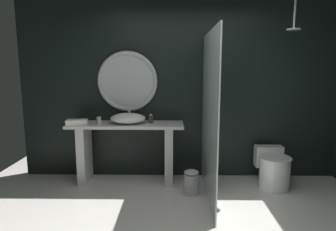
{
  "coord_description": "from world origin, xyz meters",
  "views": [
    {
      "loc": [
        -0.15,
        -2.47,
        1.65
      ],
      "look_at": [
        -0.2,
        0.95,
        1.08
      ],
      "focal_mm": 31.36,
      "sensor_mm": 36.0,
      "label": 1
    }
  ],
  "objects_px": {
    "rain_shower_head": "(294,25)",
    "toilet": "(273,169)",
    "vessel_sink": "(128,118)",
    "waste_bin": "(191,182)",
    "tumbler_cup": "(99,120)",
    "folded_hand_towel": "(77,122)",
    "round_wall_mirror": "(127,81)",
    "soap_dispenser": "(151,119)"
  },
  "relations": [
    {
      "from": "tumbler_cup",
      "to": "round_wall_mirror",
      "type": "distance_m",
      "value": 0.7
    },
    {
      "from": "folded_hand_towel",
      "to": "rain_shower_head",
      "type": "bearing_deg",
      "value": -0.36
    },
    {
      "from": "toilet",
      "to": "folded_hand_towel",
      "type": "distance_m",
      "value": 2.78
    },
    {
      "from": "vessel_sink",
      "to": "toilet",
      "type": "xyz_separation_m",
      "value": [
        2.02,
        -0.16,
        -0.68
      ]
    },
    {
      "from": "rain_shower_head",
      "to": "toilet",
      "type": "bearing_deg",
      "value": -179.56
    },
    {
      "from": "vessel_sink",
      "to": "waste_bin",
      "type": "bearing_deg",
      "value": -25.41
    },
    {
      "from": "vessel_sink",
      "to": "rain_shower_head",
      "type": "height_order",
      "value": "rain_shower_head"
    },
    {
      "from": "vessel_sink",
      "to": "round_wall_mirror",
      "type": "distance_m",
      "value": 0.56
    },
    {
      "from": "toilet",
      "to": "waste_bin",
      "type": "xyz_separation_m",
      "value": [
        -1.15,
        -0.26,
        -0.09
      ]
    },
    {
      "from": "vessel_sink",
      "to": "toilet",
      "type": "bearing_deg",
      "value": -4.48
    },
    {
      "from": "rain_shower_head",
      "to": "folded_hand_towel",
      "type": "bearing_deg",
      "value": 179.64
    },
    {
      "from": "vessel_sink",
      "to": "rain_shower_head",
      "type": "xyz_separation_m",
      "value": [
        2.17,
        -0.16,
        1.24
      ]
    },
    {
      "from": "soap_dispenser",
      "to": "rain_shower_head",
      "type": "distance_m",
      "value": 2.25
    },
    {
      "from": "waste_bin",
      "to": "folded_hand_towel",
      "type": "relative_size",
      "value": 1.17
    },
    {
      "from": "soap_dispenser",
      "to": "waste_bin",
      "type": "height_order",
      "value": "soap_dispenser"
    },
    {
      "from": "soap_dispenser",
      "to": "rain_shower_head",
      "type": "height_order",
      "value": "rain_shower_head"
    },
    {
      "from": "vessel_sink",
      "to": "folded_hand_towel",
      "type": "height_order",
      "value": "vessel_sink"
    },
    {
      "from": "vessel_sink",
      "to": "tumbler_cup",
      "type": "bearing_deg",
      "value": -177.53
    },
    {
      "from": "vessel_sink",
      "to": "folded_hand_towel",
      "type": "distance_m",
      "value": 0.7
    },
    {
      "from": "tumbler_cup",
      "to": "folded_hand_towel",
      "type": "distance_m",
      "value": 0.3
    },
    {
      "from": "vessel_sink",
      "to": "waste_bin",
      "type": "distance_m",
      "value": 1.24
    },
    {
      "from": "vessel_sink",
      "to": "folded_hand_towel",
      "type": "relative_size",
      "value": 1.78
    },
    {
      "from": "tumbler_cup",
      "to": "folded_hand_towel",
      "type": "xyz_separation_m",
      "value": [
        -0.27,
        -0.12,
        -0.01
      ]
    },
    {
      "from": "soap_dispenser",
      "to": "waste_bin",
      "type": "bearing_deg",
      "value": -39.31
    },
    {
      "from": "vessel_sink",
      "to": "tumbler_cup",
      "type": "relative_size",
      "value": 5.07
    },
    {
      "from": "vessel_sink",
      "to": "folded_hand_towel",
      "type": "xyz_separation_m",
      "value": [
        -0.68,
        -0.14,
        -0.03
      ]
    },
    {
      "from": "soap_dispenser",
      "to": "toilet",
      "type": "bearing_deg",
      "value": -6.62
    },
    {
      "from": "toilet",
      "to": "soap_dispenser",
      "type": "bearing_deg",
      "value": 173.38
    },
    {
      "from": "tumbler_cup",
      "to": "waste_bin",
      "type": "relative_size",
      "value": 0.3
    },
    {
      "from": "rain_shower_head",
      "to": "waste_bin",
      "type": "height_order",
      "value": "rain_shower_head"
    },
    {
      "from": "tumbler_cup",
      "to": "rain_shower_head",
      "type": "distance_m",
      "value": 2.88
    },
    {
      "from": "toilet",
      "to": "folded_hand_towel",
      "type": "relative_size",
      "value": 2.14
    },
    {
      "from": "toilet",
      "to": "tumbler_cup",
      "type": "bearing_deg",
      "value": 176.68
    },
    {
      "from": "vessel_sink",
      "to": "round_wall_mirror",
      "type": "xyz_separation_m",
      "value": [
        -0.03,
        0.22,
        0.51
      ]
    },
    {
      "from": "rain_shower_head",
      "to": "folded_hand_towel",
      "type": "relative_size",
      "value": 1.38
    },
    {
      "from": "tumbler_cup",
      "to": "waste_bin",
      "type": "xyz_separation_m",
      "value": [
        1.29,
        -0.4,
        -0.75
      ]
    },
    {
      "from": "tumbler_cup",
      "to": "folded_hand_towel",
      "type": "relative_size",
      "value": 0.35
    },
    {
      "from": "tumbler_cup",
      "to": "waste_bin",
      "type": "bearing_deg",
      "value": -17.25
    },
    {
      "from": "rain_shower_head",
      "to": "toilet",
      "type": "distance_m",
      "value": 1.92
    },
    {
      "from": "round_wall_mirror",
      "to": "toilet",
      "type": "bearing_deg",
      "value": -10.56
    },
    {
      "from": "rain_shower_head",
      "to": "waste_bin",
      "type": "distance_m",
      "value": 2.41
    },
    {
      "from": "round_wall_mirror",
      "to": "folded_hand_towel",
      "type": "bearing_deg",
      "value": -150.8
    }
  ]
}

